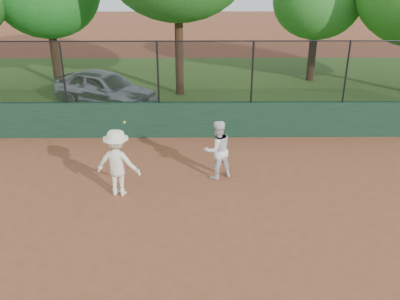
{
  "coord_description": "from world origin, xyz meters",
  "views": [
    {
      "loc": [
        0.7,
        -7.89,
        5.72
      ],
      "look_at": [
        0.8,
        2.2,
        1.2
      ],
      "focal_mm": 40.0,
      "sensor_mm": 36.0,
      "label": 1
    }
  ],
  "objects_px": {
    "player_second": "(217,150)",
    "player_main": "(118,163)",
    "tree_3": "(318,0)",
    "parked_car": "(105,88)"
  },
  "relations": [
    {
      "from": "parked_car",
      "to": "player_main",
      "type": "xyz_separation_m",
      "value": [
        1.67,
        -7.12,
        0.15
      ]
    },
    {
      "from": "tree_3",
      "to": "player_main",
      "type": "bearing_deg",
      "value": -124.19
    },
    {
      "from": "player_second",
      "to": "tree_3",
      "type": "relative_size",
      "value": 0.3
    },
    {
      "from": "parked_car",
      "to": "tree_3",
      "type": "height_order",
      "value": "tree_3"
    },
    {
      "from": "parked_car",
      "to": "player_second",
      "type": "bearing_deg",
      "value": -116.85
    },
    {
      "from": "player_second",
      "to": "parked_car",
      "type": "bearing_deg",
      "value": -80.14
    },
    {
      "from": "player_second",
      "to": "player_main",
      "type": "height_order",
      "value": "player_main"
    },
    {
      "from": "parked_car",
      "to": "tree_3",
      "type": "bearing_deg",
      "value": -37.95
    },
    {
      "from": "player_second",
      "to": "player_main",
      "type": "xyz_separation_m",
      "value": [
        -2.54,
        -0.92,
        0.06
      ]
    },
    {
      "from": "player_main",
      "to": "player_second",
      "type": "bearing_deg",
      "value": 19.85
    }
  ]
}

